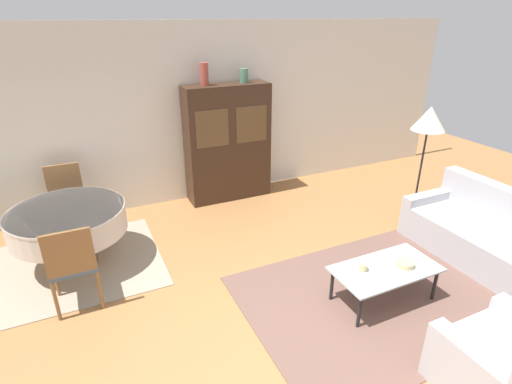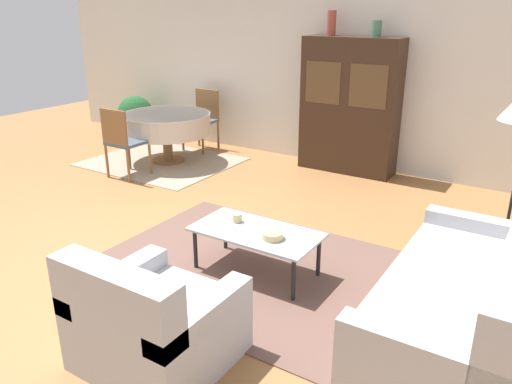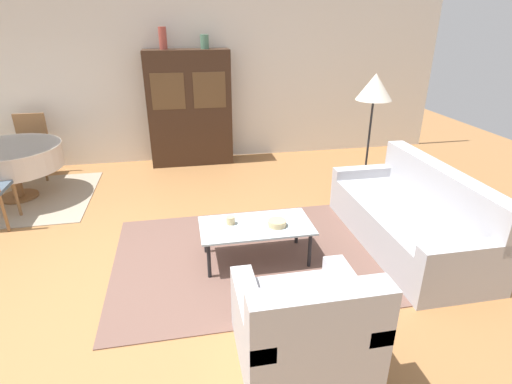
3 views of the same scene
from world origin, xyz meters
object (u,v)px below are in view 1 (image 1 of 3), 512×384
dining_table (68,221)px  dining_chair_near (72,262)px  coffee_table (386,271)px  cup (363,267)px  floor_lamp (429,122)px  vase_tall (204,74)px  vase_short (244,76)px  dining_chair_far (66,196)px  couch (495,240)px  display_cabinet (228,143)px  bowl (405,264)px

dining_table → dining_chair_near: size_ratio=1.38×
coffee_table → cup: cup is taller
floor_lamp → vase_tall: (-2.60, 1.80, 0.56)m
vase_short → dining_table: bearing=-158.7°
dining_chair_far → floor_lamp: (4.67, -1.62, 0.87)m
dining_chair_near → cup: dining_chair_near is taller
couch → dining_chair_near: bearing=75.0°
display_cabinet → vase_short: 1.05m
coffee_table → vase_short: (-0.20, 3.14, 1.56)m
bowl → cup: bearing=164.1°
vase_tall → vase_short: (0.62, 0.00, -0.06)m
floor_lamp → vase_short: 2.72m
dining_table → bowl: size_ratio=7.27×
couch → dining_chair_near: dining_chair_near is taller
dining_table → cup: bearing=-37.4°
bowl → dining_table: bearing=145.1°
floor_lamp → display_cabinet: bearing=141.6°
couch → floor_lamp: bearing=-3.9°
couch → floor_lamp: 1.75m
dining_chair_near → bowl: bearing=-22.6°
dining_chair_near → vase_short: vase_short is taller
dining_chair_near → couch: bearing=-15.0°
couch → floor_lamp: size_ratio=1.26×
dining_chair_near → vase_short: 3.58m
dining_chair_far → vase_short: bearing=-176.2°
cup → bowl: cup is taller
dining_table → floor_lamp: 4.80m
display_cabinet → bowl: (0.68, -3.20, -0.48)m
cup → bowl: 0.46m
floor_lamp → dining_chair_near: bearing=-178.5°
display_cabinet → bowl: display_cabinet is taller
cup → vase_tall: 3.49m
couch → dining_chair_far: bearing=57.1°
couch → dining_chair_near: 4.74m
vase_tall → couch: bearing=-51.4°
coffee_table → dining_chair_near: size_ratio=1.17×
bowl → vase_tall: bearing=107.6°
cup → vase_short: size_ratio=0.41×
dining_chair_far → display_cabinet: bearing=-175.7°
couch → display_cabinet: display_cabinet is taller
floor_lamp → vase_tall: size_ratio=5.09×
dining_chair_near → cup: (2.65, -1.16, -0.11)m
cup → vase_short: vase_short is taller
couch → display_cabinet: size_ratio=1.13×
bowl → display_cabinet: bearing=102.1°
coffee_table → bowl: bowl is taller
bowl → dining_chair_far: bearing=135.6°
display_cabinet → couch: bearing=-55.3°
floor_lamp → dining_table: bearing=170.9°
vase_tall → bowl: bearing=-72.4°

